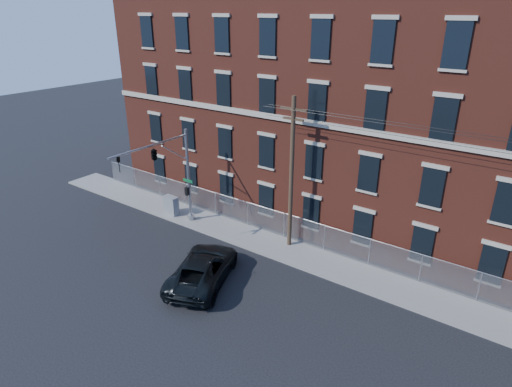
{
  "coord_description": "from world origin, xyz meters",
  "views": [
    {
      "loc": [
        15.1,
        -16.56,
        14.85
      ],
      "look_at": [
        0.39,
        4.0,
        4.02
      ],
      "focal_mm": 30.45,
      "sensor_mm": 36.0,
      "label": 1
    }
  ],
  "objects_px": {
    "traffic_signal_mast": "(163,162)",
    "utility_pole_near": "(292,172)",
    "pickup_truck": "(203,268)",
    "utility_cabinet": "(171,205)"
  },
  "relations": [
    {
      "from": "traffic_signal_mast",
      "to": "utility_pole_near",
      "type": "distance_m",
      "value": 8.7
    },
    {
      "from": "utility_pole_near",
      "to": "pickup_truck",
      "type": "relative_size",
      "value": 1.62
    },
    {
      "from": "traffic_signal_mast",
      "to": "utility_cabinet",
      "type": "xyz_separation_m",
      "value": [
        -1.89,
        2.14,
        -4.54
      ]
    },
    {
      "from": "traffic_signal_mast",
      "to": "pickup_truck",
      "type": "distance_m",
      "value": 8.13
    },
    {
      "from": "pickup_truck",
      "to": "utility_cabinet",
      "type": "distance_m",
      "value": 9.46
    },
    {
      "from": "traffic_signal_mast",
      "to": "utility_cabinet",
      "type": "bearing_deg",
      "value": 131.47
    },
    {
      "from": "pickup_truck",
      "to": "traffic_signal_mast",
      "type": "bearing_deg",
      "value": -47.66
    },
    {
      "from": "traffic_signal_mast",
      "to": "utility_pole_near",
      "type": "relative_size",
      "value": 0.7
    },
    {
      "from": "pickup_truck",
      "to": "utility_pole_near",
      "type": "bearing_deg",
      "value": -128.08
    },
    {
      "from": "traffic_signal_mast",
      "to": "pickup_truck",
      "type": "relative_size",
      "value": 1.13
    }
  ]
}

